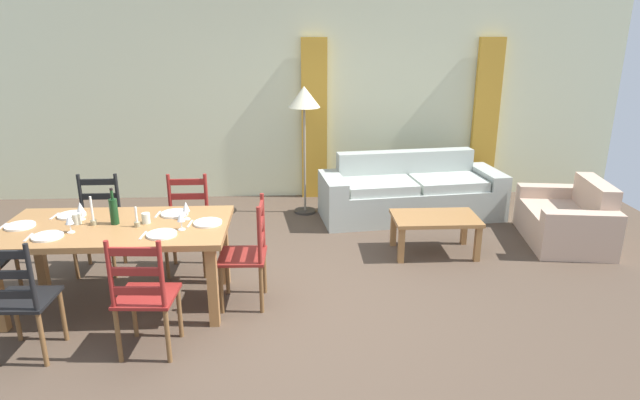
% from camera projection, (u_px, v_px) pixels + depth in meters
% --- Properties ---
extents(ground_plane, '(9.60, 9.60, 0.02)m').
position_uv_depth(ground_plane, '(270.00, 307.00, 4.79)').
color(ground_plane, '#4F3F31').
extents(wall_far, '(9.60, 0.16, 2.70)m').
position_uv_depth(wall_far, '(277.00, 101.00, 7.50)').
color(wall_far, beige).
rests_on(wall_far, ground_plane).
extents(curtain_panel_left, '(0.35, 0.08, 2.20)m').
position_uv_depth(curtain_panel_left, '(314.00, 120.00, 7.47)').
color(curtain_panel_left, gold).
rests_on(curtain_panel_left, ground_plane).
extents(curtain_panel_right, '(0.35, 0.08, 2.20)m').
position_uv_depth(curtain_panel_right, '(485.00, 119.00, 7.58)').
color(curtain_panel_right, gold).
rests_on(curtain_panel_right, ground_plane).
extents(dining_table, '(1.90, 0.96, 0.75)m').
position_uv_depth(dining_table, '(116.00, 235.00, 4.60)').
color(dining_table, '#9C6B3B').
rests_on(dining_table, ground_plane).
extents(dining_chair_near_left, '(0.43, 0.41, 0.96)m').
position_uv_depth(dining_chair_near_left, '(19.00, 299.00, 3.91)').
color(dining_chair_near_left, black).
rests_on(dining_chair_near_left, ground_plane).
extents(dining_chair_near_right, '(0.44, 0.42, 0.96)m').
position_uv_depth(dining_chair_near_right, '(144.00, 296.00, 3.96)').
color(dining_chair_near_right, maroon).
rests_on(dining_chair_near_right, ground_plane).
extents(dining_chair_far_left, '(0.42, 0.40, 0.96)m').
position_uv_depth(dining_chair_far_left, '(99.00, 224.00, 5.37)').
color(dining_chair_far_left, black).
rests_on(dining_chair_far_left, ground_plane).
extents(dining_chair_far_right, '(0.42, 0.40, 0.96)m').
position_uv_depth(dining_chair_far_right, '(188.00, 224.00, 5.37)').
color(dining_chair_far_right, maroon).
rests_on(dining_chair_far_right, ground_plane).
extents(dining_chair_head_east, '(0.41, 0.43, 0.96)m').
position_uv_depth(dining_chair_head_east, '(249.00, 253.00, 4.70)').
color(dining_chair_head_east, maroon).
rests_on(dining_chair_head_east, ground_plane).
extents(dinner_plate_near_left, '(0.24, 0.24, 0.02)m').
position_uv_depth(dinner_plate_near_left, '(47.00, 236.00, 4.31)').
color(dinner_plate_near_left, white).
rests_on(dinner_plate_near_left, dining_table).
extents(fork_near_left, '(0.03, 0.17, 0.01)m').
position_uv_depth(fork_near_left, '(28.00, 237.00, 4.31)').
color(fork_near_left, silver).
rests_on(fork_near_left, dining_table).
extents(dinner_plate_near_right, '(0.24, 0.24, 0.02)m').
position_uv_depth(dinner_plate_near_right, '(162.00, 234.00, 4.35)').
color(dinner_plate_near_right, white).
rests_on(dinner_plate_near_right, dining_table).
extents(fork_near_right, '(0.03, 0.17, 0.01)m').
position_uv_depth(fork_near_right, '(143.00, 235.00, 4.35)').
color(fork_near_right, silver).
rests_on(fork_near_right, dining_table).
extents(dinner_plate_far_left, '(0.24, 0.24, 0.02)m').
position_uv_depth(dinner_plate_far_left, '(72.00, 215.00, 4.79)').
color(dinner_plate_far_left, white).
rests_on(dinner_plate_far_left, dining_table).
extents(fork_far_left, '(0.02, 0.17, 0.01)m').
position_uv_depth(fork_far_left, '(55.00, 216.00, 4.78)').
color(fork_far_left, silver).
rests_on(fork_far_left, dining_table).
extents(dinner_plate_far_right, '(0.24, 0.24, 0.02)m').
position_uv_depth(dinner_plate_far_right, '(175.00, 214.00, 4.83)').
color(dinner_plate_far_right, white).
rests_on(dinner_plate_far_right, dining_table).
extents(fork_far_right, '(0.02, 0.17, 0.01)m').
position_uv_depth(fork_far_right, '(158.00, 214.00, 4.82)').
color(fork_far_right, silver).
rests_on(fork_far_right, dining_table).
extents(dinner_plate_head_west, '(0.24, 0.24, 0.02)m').
position_uv_depth(dinner_plate_head_west, '(20.00, 226.00, 4.53)').
color(dinner_plate_head_west, white).
rests_on(dinner_plate_head_west, dining_table).
extents(fork_head_west, '(0.02, 0.17, 0.01)m').
position_uv_depth(fork_head_west, '(2.00, 227.00, 4.53)').
color(fork_head_west, silver).
rests_on(fork_head_west, dining_table).
extents(dinner_plate_head_east, '(0.24, 0.24, 0.02)m').
position_uv_depth(dinner_plate_head_east, '(208.00, 223.00, 4.61)').
color(dinner_plate_head_east, white).
rests_on(dinner_plate_head_east, dining_table).
extents(fork_head_east, '(0.02, 0.17, 0.01)m').
position_uv_depth(fork_head_east, '(190.00, 224.00, 4.60)').
color(fork_head_east, silver).
rests_on(fork_head_east, dining_table).
extents(wine_bottle, '(0.07, 0.07, 0.32)m').
position_uv_depth(wine_bottle, '(114.00, 211.00, 4.57)').
color(wine_bottle, '#143819').
rests_on(wine_bottle, dining_table).
extents(wine_glass_near_left, '(0.06, 0.06, 0.16)m').
position_uv_depth(wine_glass_near_left, '(69.00, 220.00, 4.38)').
color(wine_glass_near_left, white).
rests_on(wine_glass_near_left, dining_table).
extents(wine_glass_near_right, '(0.06, 0.06, 0.16)m').
position_uv_depth(wine_glass_near_right, '(181.00, 217.00, 4.44)').
color(wine_glass_near_right, white).
rests_on(wine_glass_near_right, dining_table).
extents(wine_glass_far_left, '(0.06, 0.06, 0.16)m').
position_uv_depth(wine_glass_far_left, '(80.00, 208.00, 4.67)').
color(wine_glass_far_left, white).
rests_on(wine_glass_far_left, dining_table).
extents(wine_glass_far_right, '(0.06, 0.06, 0.16)m').
position_uv_depth(wine_glass_far_right, '(186.00, 207.00, 4.68)').
color(wine_glass_far_right, white).
rests_on(wine_glass_far_right, dining_table).
extents(coffee_cup_primary, '(0.07, 0.07, 0.09)m').
position_uv_depth(coffee_cup_primary, '(146.00, 218.00, 4.61)').
color(coffee_cup_primary, beige).
rests_on(coffee_cup_primary, dining_table).
extents(coffee_cup_secondary, '(0.07, 0.07, 0.09)m').
position_uv_depth(coffee_cup_secondary, '(77.00, 219.00, 4.59)').
color(coffee_cup_secondary, beige).
rests_on(coffee_cup_secondary, dining_table).
extents(candle_tall, '(0.05, 0.05, 0.25)m').
position_uv_depth(candle_tall, '(93.00, 217.00, 4.56)').
color(candle_tall, '#998C66').
rests_on(candle_tall, dining_table).
extents(candle_short, '(0.05, 0.05, 0.17)m').
position_uv_depth(candle_short, '(137.00, 221.00, 4.53)').
color(candle_short, '#998C66').
rests_on(candle_short, dining_table).
extents(couch, '(2.36, 1.07, 0.80)m').
position_uv_depth(couch, '(410.00, 194.00, 6.95)').
color(couch, '#A6AEA4').
rests_on(couch, ground_plane).
extents(coffee_table, '(0.90, 0.56, 0.42)m').
position_uv_depth(coffee_table, '(435.00, 222.00, 5.78)').
color(coffee_table, '#9C6B3B').
rests_on(coffee_table, ground_plane).
extents(armchair_upholstered, '(0.95, 1.26, 0.72)m').
position_uv_depth(armchair_upholstered, '(570.00, 221.00, 6.11)').
color(armchair_upholstered, '#CBAA90').
rests_on(armchair_upholstered, ground_plane).
extents(standing_lamp, '(0.40, 0.40, 1.64)m').
position_uv_depth(standing_lamp, '(304.00, 105.00, 6.72)').
color(standing_lamp, '#332D28').
rests_on(standing_lamp, ground_plane).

